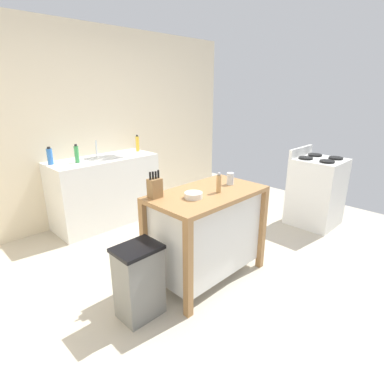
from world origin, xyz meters
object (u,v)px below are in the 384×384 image
object	(u,v)px
pepper_grinder	(219,183)
stove	(316,191)
drinking_cup	(230,179)
knife_block	(155,188)
bottle_dish_soap	(137,144)
sink_faucet	(96,148)
bottle_hand_soap	(77,154)
kitchen_island	(207,230)
bowl_ceramic_small	(193,195)
bottle_spray_cleaner	(50,156)
trash_bin	(139,281)

from	to	relation	value
pepper_grinder	stove	xyz separation A→B (m)	(1.94, -0.11, -0.51)
drinking_cup	knife_block	bearing A→B (deg)	163.96
drinking_cup	bottle_dish_soap	xyz separation A→B (m)	(0.28, 1.95, 0.08)
pepper_grinder	knife_block	bearing A→B (deg)	148.95
bottle_dish_soap	sink_faucet	bearing A→B (deg)	172.65
knife_block	bottle_hand_soap	distance (m)	1.65
kitchen_island	stove	size ratio (longest dim) A/B	1.07
bottle_hand_soap	bowl_ceramic_small	bearing A→B (deg)	-85.55
bowl_ceramic_small	bottle_spray_cleaner	world-z (taller)	bottle_spray_cleaner
knife_block	bottle_hand_soap	xyz separation A→B (m)	(0.08, 1.65, 0.04)
knife_block	pepper_grinder	bearing A→B (deg)	-31.05
bottle_dish_soap	stove	size ratio (longest dim) A/B	0.23
pepper_grinder	kitchen_island	bearing A→B (deg)	125.73
knife_block	bowl_ceramic_small	world-z (taller)	knife_block
trash_bin	bottle_spray_cleaner	world-z (taller)	bottle_spray_cleaner
sink_faucet	bottle_hand_soap	distance (m)	0.39
pepper_grinder	bottle_dish_soap	distance (m)	2.11
knife_block	sink_faucet	xyz separation A→B (m)	(0.43, 1.81, 0.04)
bottle_spray_cleaner	drinking_cup	bearing A→B (deg)	-64.51
drinking_cup	stove	size ratio (longest dim) A/B	0.11
sink_faucet	stove	world-z (taller)	sink_faucet
bottle_dish_soap	bottle_spray_cleaner	size ratio (longest dim) A/B	1.11
pepper_grinder	bowl_ceramic_small	bearing A→B (deg)	168.38
pepper_grinder	stove	bearing A→B (deg)	-3.12
drinking_cup	stove	world-z (taller)	stove
bowl_ceramic_small	pepper_grinder	bearing A→B (deg)	-11.62
bottle_dish_soap	pepper_grinder	bearing A→B (deg)	-105.16
sink_faucet	stove	xyz separation A→B (m)	(2.01, -2.22, -0.56)
bottle_spray_cleaner	stove	xyz separation A→B (m)	(2.63, -2.20, -0.55)
pepper_grinder	bottle_dish_soap	bearing A→B (deg)	74.84
bowl_ceramic_small	bottle_dish_soap	distance (m)	2.15
sink_faucet	drinking_cup	bearing A→B (deg)	-80.71
kitchen_island	bowl_ceramic_small	bearing A→B (deg)	-172.34
kitchen_island	pepper_grinder	world-z (taller)	pepper_grinder
bowl_ceramic_small	drinking_cup	size ratio (longest dim) A/B	1.33
bottle_hand_soap	bottle_dish_soap	size ratio (longest dim) A/B	0.96
bottle_hand_soap	kitchen_island	bearing A→B (deg)	-79.15
sink_faucet	bottle_hand_soap	size ratio (longest dim) A/B	0.95
bottle_dish_soap	drinking_cup	bearing A→B (deg)	-98.23
bottle_dish_soap	bottle_spray_cleaner	world-z (taller)	bottle_dish_soap
pepper_grinder	trash_bin	distance (m)	1.09
bottle_spray_cleaner	pepper_grinder	bearing A→B (deg)	-71.72
kitchen_island	bowl_ceramic_small	world-z (taller)	bowl_ceramic_small
drinking_cup	sink_faucet	xyz separation A→B (m)	(-0.33, 2.03, 0.08)
bottle_hand_soap	drinking_cup	bearing A→B (deg)	-69.84
kitchen_island	sink_faucet	distance (m)	2.10
bottle_hand_soap	stove	size ratio (longest dim) A/B	0.22
bottle_spray_cleaner	stove	world-z (taller)	bottle_spray_cleaner
pepper_grinder	bottle_dish_soap	world-z (taller)	bottle_dish_soap
bowl_ceramic_small	drinking_cup	bearing A→B (deg)	2.52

